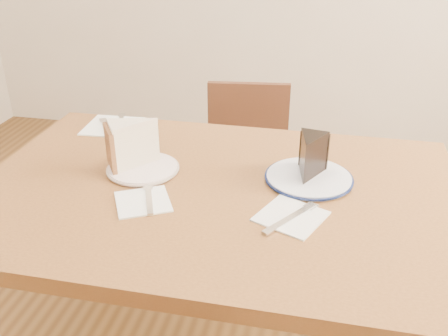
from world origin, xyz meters
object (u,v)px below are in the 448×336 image
table (216,221)px  chocolate_cake (309,159)px  carrot_cake (136,145)px  plate_navy (309,178)px  plate_cream (143,169)px  chair_far (246,175)px

table → chocolate_cake: 0.29m
table → carrot_cake: 0.29m
carrot_cake → plate_navy: bearing=59.6°
plate_cream → chocolate_cake: size_ratio=1.78×
plate_cream → chair_far: bearing=74.3°
table → plate_cream: (-0.21, 0.05, 0.10)m
chair_far → carrot_cake: (-0.20, -0.61, 0.39)m
chocolate_cake → carrot_cake: bearing=12.5°
chair_far → plate_cream: chair_far is taller
plate_cream → carrot_cake: 0.07m
plate_navy → chocolate_cake: 0.05m
carrot_cake → plate_cream: bearing=18.4°
chair_far → chocolate_cake: (0.25, -0.58, 0.38)m
chair_far → carrot_cake: 0.75m
chocolate_cake → table: bearing=31.4°
plate_navy → chocolate_cake: chocolate_cake is taller
plate_cream → plate_navy: 0.43m
table → chair_far: 0.71m
carrot_cake → chair_far: bearing=128.9°
plate_navy → carrot_cake: (-0.45, -0.02, 0.06)m
table → carrot_cake: carrot_cake is taller
chair_far → plate_cream: 0.73m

